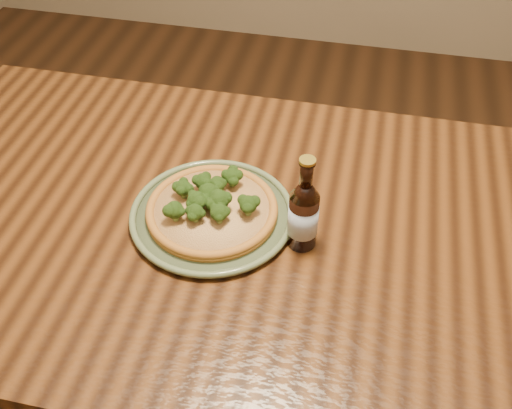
% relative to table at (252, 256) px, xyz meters
% --- Properties ---
extents(table, '(1.60, 0.90, 0.75)m').
position_rel_table_xyz_m(table, '(0.00, 0.00, 0.00)').
color(table, '#4C2810').
rests_on(table, ground).
extents(plate, '(0.33, 0.33, 0.02)m').
position_rel_table_xyz_m(plate, '(-0.08, 0.00, 0.10)').
color(plate, '#586646').
rests_on(plate, table).
extents(pizza, '(0.26, 0.26, 0.07)m').
position_rel_table_xyz_m(pizza, '(-0.08, 0.00, 0.12)').
color(pizza, '#AC6C26').
rests_on(pizza, plate).
extents(beer_bottle, '(0.06, 0.06, 0.21)m').
position_rel_table_xyz_m(beer_bottle, '(0.11, -0.03, 0.17)').
color(beer_bottle, black).
rests_on(beer_bottle, table).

